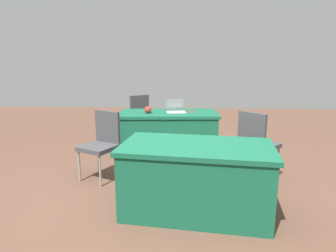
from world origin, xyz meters
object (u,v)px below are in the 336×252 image
at_px(table_foreground, 169,134).
at_px(chair_tucked_right, 102,141).
at_px(chair_near_front, 256,141).
at_px(scissors_red, 190,112).
at_px(chair_aisle, 137,114).
at_px(laptop_silver, 176,110).
at_px(table_back_left, 196,178).
at_px(yarn_ball, 148,110).

relative_size(table_foreground, chair_tucked_right, 1.82).
relative_size(chair_near_front, chair_tucked_right, 1.03).
height_order(chair_near_front, scissors_red, chair_near_front).
distance_m(chair_aisle, laptop_silver, 1.33).
height_order(table_back_left, yarn_ball, yarn_ball).
bearing_deg(chair_tucked_right, table_foreground, -100.95).
distance_m(chair_tucked_right, yarn_ball, 1.16).
relative_size(table_back_left, chair_near_front, 1.77).
height_order(table_back_left, chair_tucked_right, chair_tucked_right).
height_order(chair_near_front, yarn_ball, chair_near_front).
bearing_deg(laptop_silver, chair_near_front, 126.28).
distance_m(chair_near_front, chair_tucked_right, 2.13).
height_order(chair_near_front, laptop_silver, same).
bearing_deg(scissors_red, yarn_ball, -163.69).
relative_size(table_back_left, scissors_red, 9.48).
bearing_deg(table_foreground, chair_near_front, 139.54).
bearing_deg(table_foreground, yarn_ball, 18.08).
xyz_separation_m(table_foreground, scissors_red, (-0.37, -0.05, 0.38)).
xyz_separation_m(chair_tucked_right, laptop_silver, (-0.99, -1.13, 0.26)).
bearing_deg(chair_tucked_right, yarn_ball, -90.68).
relative_size(chair_tucked_right, scissors_red, 5.23).
distance_m(chair_near_front, laptop_silver, 1.59).
height_order(chair_near_front, chair_tucked_right, chair_near_front).
relative_size(chair_near_front, chair_aisle, 1.02).
bearing_deg(chair_aisle, chair_near_front, -82.95).
bearing_deg(chair_near_front, chair_tucked_right, -132.18).
xyz_separation_m(chair_tucked_right, yarn_ball, (-0.53, -1.00, 0.28)).
bearing_deg(chair_aisle, chair_tucked_right, -130.45).
bearing_deg(chair_near_front, yarn_ball, -164.16).
distance_m(table_back_left, scissors_red, 2.09).
distance_m(table_foreground, laptop_silver, 0.43).
distance_m(table_back_left, laptop_silver, 2.09).
distance_m(chair_near_front, chair_aisle, 2.88).
height_order(chair_tucked_right, laptop_silver, laptop_silver).
bearing_deg(yarn_ball, table_foreground, -161.92).
distance_m(table_back_left, yarn_ball, 2.09).
height_order(table_back_left, chair_aisle, chair_aisle).
height_order(chair_aisle, scissors_red, chair_aisle).
bearing_deg(table_back_left, yarn_ball, -68.46).
distance_m(chair_near_front, yarn_ball, 1.88).
relative_size(table_back_left, laptop_silver, 4.71).
distance_m(yarn_ball, scissors_red, 0.73).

